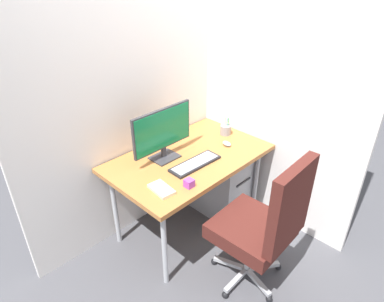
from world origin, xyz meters
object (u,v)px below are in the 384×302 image
office_chair (264,224)px  notebook (161,189)px  monitor (163,132)px  keyboard (195,164)px  filing_cabinet (220,181)px  mouse (227,144)px  pen_holder (226,130)px  desk_clamp_accessory (189,183)px

office_chair → notebook: (-0.38, 0.61, 0.18)m
monitor → keyboard: monitor is taller
filing_cabinet → mouse: bearing=-114.2°
pen_holder → keyboard: bearing=-163.9°
monitor → office_chair: bearing=-85.5°
notebook → keyboard: bearing=15.3°
filing_cabinet → mouse: mouse is taller
keyboard → desk_clamp_accessory: 0.29m
keyboard → notebook: 0.41m
office_chair → notebook: bearing=122.1°
notebook → filing_cabinet: bearing=17.9°
notebook → office_chair: bearing=-51.6°
office_chair → filing_cabinet: office_chair is taller
pen_holder → filing_cabinet: bearing=-155.7°
filing_cabinet → mouse: size_ratio=6.65×
monitor → notebook: monitor is taller
filing_cabinet → pen_holder: bearing=24.3°
pen_holder → office_chair: bearing=-125.4°
keyboard → notebook: bearing=-170.9°
office_chair → desk_clamp_accessory: (-0.21, 0.50, 0.20)m
mouse → notebook: size_ratio=0.48×
pen_holder → desk_clamp_accessory: pen_holder is taller
office_chair → desk_clamp_accessory: 0.58m
monitor → mouse: monitor is taller
office_chair → mouse: 0.84m
monitor → pen_holder: 0.70m
pen_holder → notebook: bearing=-166.7°
notebook → desk_clamp_accessory: size_ratio=3.22×
mouse → pen_holder: 0.21m
filing_cabinet → keyboard: size_ratio=1.39×
filing_cabinet → desk_clamp_accessory: bearing=-157.8°
filing_cabinet → notebook: notebook is taller
filing_cabinet → monitor: (-0.55, 0.14, 0.68)m
office_chair → pen_holder: (0.60, 0.84, 0.21)m
notebook → desk_clamp_accessory: (0.17, -0.10, 0.02)m
filing_cabinet → desk_clamp_accessory: (-0.69, -0.28, 0.47)m
office_chair → filing_cabinet: size_ratio=1.81×
filing_cabinet → notebook: bearing=-168.3°
office_chair → desk_clamp_accessory: bearing=113.0°
office_chair → desk_clamp_accessory: office_chair is taller
filing_cabinet → monitor: bearing=165.4°
mouse → notebook: bearing=-159.3°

